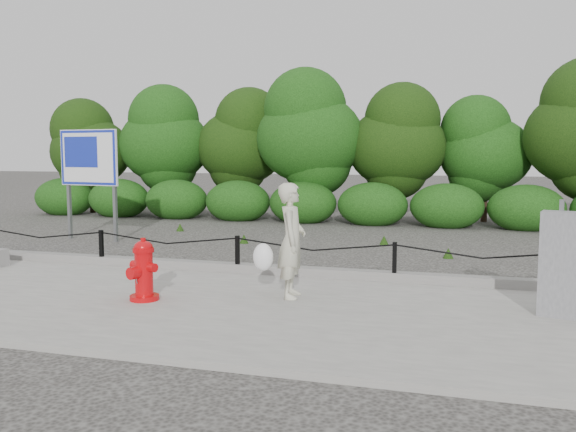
# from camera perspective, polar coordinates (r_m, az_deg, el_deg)

# --- Properties ---
(ground) EXTENTS (90.00, 90.00, 0.00)m
(ground) POSITION_cam_1_polar(r_m,az_deg,el_deg) (9.88, -4.73, -5.76)
(ground) COLOR #2D2B28
(ground) RESTS_ON ground
(sidewalk) EXTENTS (14.00, 4.00, 0.08)m
(sidewalk) POSITION_cam_1_polar(r_m,az_deg,el_deg) (8.09, -9.89, -8.19)
(sidewalk) COLOR gray
(sidewalk) RESTS_ON ground
(curb) EXTENTS (14.00, 0.22, 0.14)m
(curb) POSITION_cam_1_polar(r_m,az_deg,el_deg) (9.90, -4.64, -4.85)
(curb) COLOR slate
(curb) RESTS_ON sidewalk
(chain_barrier) EXTENTS (10.06, 0.06, 0.60)m
(chain_barrier) POSITION_cam_1_polar(r_m,az_deg,el_deg) (9.80, -4.76, -3.14)
(chain_barrier) COLOR black
(chain_barrier) RESTS_ON sidewalk
(treeline) EXTENTS (20.06, 3.46, 4.37)m
(treeline) POSITION_cam_1_polar(r_m,az_deg,el_deg) (18.22, 6.32, 7.21)
(treeline) COLOR black
(treeline) RESTS_ON ground
(fire_hydrant) EXTENTS (0.49, 0.49, 0.82)m
(fire_hydrant) POSITION_cam_1_polar(r_m,az_deg,el_deg) (8.19, -13.38, -4.98)
(fire_hydrant) COLOR red
(fire_hydrant) RESTS_ON sidewalk
(pedestrian) EXTENTS (0.71, 0.61, 1.53)m
(pedestrian) POSITION_cam_1_polar(r_m,az_deg,el_deg) (8.07, 0.18, -2.40)
(pedestrian) COLOR beige
(pedestrian) RESTS_ON sidewalk
(utility_cabinet) EXTENTS (0.52, 0.39, 1.37)m
(utility_cabinet) POSITION_cam_1_polar(r_m,az_deg,el_deg) (7.84, 24.20, -4.13)
(utility_cabinet) COLOR gray
(utility_cabinet) RESTS_ON sidewalk
(advertising_sign) EXTENTS (1.57, 0.30, 2.52)m
(advertising_sign) POSITION_cam_1_polar(r_m,az_deg,el_deg) (14.52, -18.14, 4.77)
(advertising_sign) COLOR slate
(advertising_sign) RESTS_ON ground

